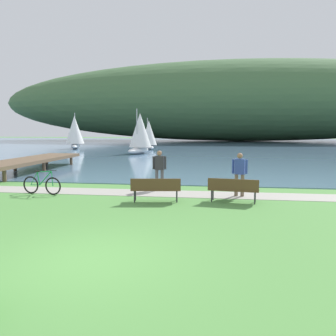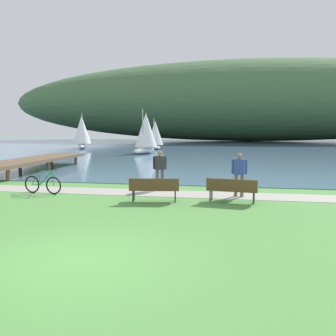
{
  "view_description": "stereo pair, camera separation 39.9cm",
  "coord_description": "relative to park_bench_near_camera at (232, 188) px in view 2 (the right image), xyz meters",
  "views": [
    {
      "loc": [
        2.56,
        -6.4,
        2.64
      ],
      "look_at": [
        0.49,
        7.92,
        1.0
      ],
      "focal_mm": 36.92,
      "sensor_mm": 36.0,
      "label": 1
    },
    {
      "loc": [
        2.95,
        -6.34,
        2.64
      ],
      "look_at": [
        0.49,
        7.92,
        1.0
      ],
      "focal_mm": 36.92,
      "sensor_mm": 36.0,
      "label": 2
    }
  ],
  "objects": [
    {
      "name": "sailboat_nearest_to_shore",
      "position": [
        -19.06,
        30.52,
        1.73
      ],
      "size": [
        2.99,
        4.15,
        4.69
      ],
      "color": "white",
      "rests_on": "bay_water"
    },
    {
      "name": "person_at_shoreline",
      "position": [
        -3.07,
        2.22,
        0.46
      ],
      "size": [
        0.61,
        0.23,
        1.71
      ],
      "color": "#4C4C51",
      "rests_on": "ground"
    },
    {
      "name": "distant_hillside",
      "position": [
        4.07,
        63.93,
        7.99
      ],
      "size": [
        106.27,
        28.0,
        16.95
      ],
      "primitive_type": "ellipsoid",
      "color": "#42663D",
      "rests_on": "bay_water"
    },
    {
      "name": "sailboat_toward_hillside",
      "position": [
        -9.23,
        30.46,
        1.39
      ],
      "size": [
        2.77,
        3.41,
        3.97
      ],
      "color": "white",
      "rests_on": "bay_water"
    },
    {
      "name": "pier_dock",
      "position": [
        -12.13,
        7.37,
        0.17
      ],
      "size": [
        2.4,
        10.0,
        0.8
      ],
      "color": "brown",
      "rests_on": "ground"
    },
    {
      "name": "ground_plane",
      "position": [
        -3.13,
        -6.05,
        -0.52
      ],
      "size": [
        200.0,
        200.0,
        0.0
      ],
      "primitive_type": "plane",
      "color": "#518E42"
    },
    {
      "name": "bay_water",
      "position": [
        -3.13,
        43.37,
        -0.5
      ],
      "size": [
        180.0,
        80.0,
        0.04
      ],
      "primitive_type": "cube",
      "color": "#5B7F9E",
      "rests_on": "ground"
    },
    {
      "name": "park_bench_further_along",
      "position": [
        -2.78,
        -0.31,
        0.0
      ],
      "size": [
        1.85,
        0.73,
        0.88
      ],
      "color": "brown",
      "rests_on": "ground"
    },
    {
      "name": "shoreline_path",
      "position": [
        -3.13,
        1.35,
        -0.52
      ],
      "size": [
        60.0,
        1.5,
        0.01
      ],
      "primitive_type": "cube",
      "color": "#A39E93",
      "rests_on": "ground"
    },
    {
      "name": "sailboat_mid_bay",
      "position": [
        -8.7,
        23.18,
        1.72
      ],
      "size": [
        2.9,
        4.13,
        4.67
      ],
      "color": "white",
      "rests_on": "bay_water"
    },
    {
      "name": "park_bench_near_camera",
      "position": [
        0.0,
        0.0,
        0.0
      ],
      "size": [
        1.85,
        0.74,
        0.88
      ],
      "color": "brown",
      "rests_on": "ground"
    },
    {
      "name": "person_on_the_grass",
      "position": [
        0.29,
        1.19,
        0.46
      ],
      "size": [
        0.6,
        0.29,
        1.71
      ],
      "color": "#72604C",
      "rests_on": "ground"
    },
    {
      "name": "bicycle_leaning_near_bench",
      "position": [
        -7.62,
        0.5,
        -0.12
      ],
      "size": [
        1.76,
        0.31,
        1.01
      ],
      "color": "black",
      "rests_on": "ground"
    }
  ]
}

